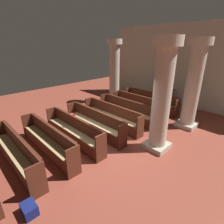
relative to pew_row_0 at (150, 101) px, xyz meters
name	(u,v)px	position (x,y,z in m)	size (l,w,h in m)	color
ground_plane	(106,141)	(0.81, -4.09, -0.49)	(19.20, 19.20, 0.00)	brown
back_wall	(185,66)	(0.81, 1.99, 1.76)	(10.00, 0.16, 4.50)	beige
pew_row_0	(150,101)	(0.00, 0.00, 0.00)	(3.25, 0.47, 0.94)	#562819
pew_row_1	(139,105)	(0.00, -0.99, 0.00)	(3.25, 0.46, 0.94)	#562819
pew_row_2	(126,109)	(0.00, -1.99, 0.00)	(3.25, 0.46, 0.94)	#562819
pew_row_3	(112,115)	(0.00, -2.98, 0.00)	(3.25, 0.47, 0.94)	#562819
pew_row_4	(94,122)	(0.00, -3.98, 0.00)	(3.25, 0.46, 0.94)	#562819
pew_row_5	(73,130)	(0.00, -4.97, 0.00)	(3.25, 0.46, 0.94)	#562819
pew_row_6	(48,139)	(0.00, -5.97, 0.00)	(3.25, 0.47, 0.94)	#562819
pew_row_7	(16,152)	(0.00, -6.96, 0.00)	(3.25, 0.46, 0.94)	#562819
pillar_aisle_side	(193,84)	(2.42, -0.65, 1.43)	(0.88, 0.88, 3.70)	#B6AD9A
pillar_far_side	(114,71)	(-2.37, -0.44, 1.43)	(0.88, 0.88, 3.70)	#B6AD9A
pillar_aisle_rear	(162,96)	(2.42, -3.10, 1.43)	(0.86, 0.86, 3.70)	#B6AD9A
lectern	(169,98)	(0.45, 1.31, -0.04)	(0.48, 0.45, 1.08)	#492215
hymn_book	(73,115)	(-0.27, -4.78, 0.45)	(0.14, 0.22, 0.03)	maroon
kneeler_box_navy	(29,209)	(1.90, -7.34, -0.37)	(0.38, 0.28, 0.26)	navy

